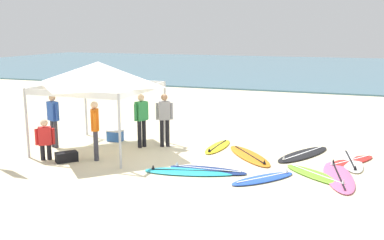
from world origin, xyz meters
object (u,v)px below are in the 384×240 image
(canopy_tent, at_px, (99,74))
(surfboard_orange, at_px, (249,156))
(person_red, at_px, (45,138))
(gear_bag_near_tent, at_px, (67,157))
(person_orange, at_px, (95,126))
(person_blue, at_px, (53,117))
(person_green, at_px, (141,117))
(surfboard_black, at_px, (303,154))
(surfboard_blue, at_px, (263,178))
(surfboard_lime, at_px, (317,175))
(person_grey, at_px, (165,116))
(surfboard_navy, at_px, (207,170))
(surfboard_red, at_px, (350,161))
(surfboard_yellow, at_px, (218,147))
(surfboard_white, at_px, (350,161))
(cooler_box, at_px, (115,135))
(surfboard_cyan, at_px, (191,172))
(surfboard_pink, at_px, (338,176))

(canopy_tent, relative_size, surfboard_orange, 1.40)
(person_red, height_order, gear_bag_near_tent, person_red)
(person_orange, bearing_deg, canopy_tent, 114.02)
(person_blue, bearing_deg, surfboard_orange, 9.68)
(person_green, bearing_deg, surfboard_black, 8.94)
(person_blue, bearing_deg, surfboard_black, 12.96)
(surfboard_blue, height_order, person_blue, person_blue)
(surfboard_orange, xyz_separation_m, surfboard_black, (1.48, 0.70, -0.00))
(surfboard_lime, height_order, person_grey, person_grey)
(canopy_tent, xyz_separation_m, person_orange, (0.47, -1.04, -1.40))
(person_green, relative_size, gear_bag_near_tent, 2.85)
(surfboard_navy, bearing_deg, surfboard_red, 30.77)
(person_green, bearing_deg, surfboard_orange, 1.26)
(surfboard_yellow, bearing_deg, surfboard_white, -2.96)
(surfboard_red, height_order, surfboard_white, same)
(surfboard_red, distance_m, surfboard_white, 0.06)
(person_green, distance_m, person_orange, 1.83)
(cooler_box, bearing_deg, surfboard_blue, -22.30)
(surfboard_yellow, relative_size, surfboard_cyan, 0.73)
(surfboard_pink, distance_m, person_grey, 5.62)
(person_orange, relative_size, person_red, 1.43)
(surfboard_lime, height_order, surfboard_white, same)
(person_grey, xyz_separation_m, person_red, (-2.63, -2.55, -0.33))
(person_blue, bearing_deg, surfboard_navy, -7.20)
(surfboard_orange, distance_m, surfboard_red, 2.84)
(surfboard_blue, xyz_separation_m, surfboard_white, (2.03, 2.36, -0.00))
(person_blue, bearing_deg, surfboard_blue, -7.15)
(surfboard_white, distance_m, cooler_box, 7.52)
(person_blue, distance_m, gear_bag_near_tent, 1.97)
(canopy_tent, distance_m, person_blue, 2.10)
(surfboard_black, bearing_deg, surfboard_white, -10.40)
(surfboard_red, bearing_deg, cooler_box, -179.53)
(surfboard_red, height_order, person_green, person_green)
(surfboard_yellow, relative_size, surfboard_white, 0.81)
(canopy_tent, xyz_separation_m, surfboard_cyan, (3.46, -1.24, -2.35))
(canopy_tent, relative_size, surfboard_yellow, 1.68)
(surfboard_pink, xyz_separation_m, person_orange, (-6.65, -0.72, 0.95))
(person_green, height_order, gear_bag_near_tent, person_green)
(gear_bag_near_tent, bearing_deg, person_blue, 137.16)
(surfboard_pink, height_order, gear_bag_near_tent, gear_bag_near_tent)
(surfboard_lime, height_order, surfboard_black, same)
(person_orange, distance_m, person_grey, 2.41)
(canopy_tent, relative_size, surfboard_red, 1.67)
(surfboard_navy, xyz_separation_m, cooler_box, (-3.95, 2.06, 0.16))
(surfboard_navy, bearing_deg, gear_bag_near_tent, -172.47)
(surfboard_orange, xyz_separation_m, surfboard_yellow, (-1.17, 0.67, 0.00))
(surfboard_orange, xyz_separation_m, surfboard_lime, (2.03, -1.19, 0.00))
(surfboard_black, relative_size, surfboard_yellow, 1.31)
(surfboard_blue, bearing_deg, surfboard_orange, 112.42)
(person_green, xyz_separation_m, cooler_box, (-1.21, 0.42, -0.79))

